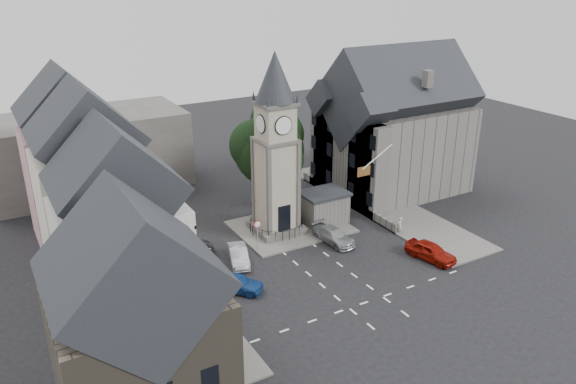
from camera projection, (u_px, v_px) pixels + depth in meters
ground at (324, 269)px, 44.97m from camera, size 120.00×120.00×0.00m
pavement_west at (149, 275)px, 44.00m from camera, size 6.00×30.00×0.14m
pavement_east at (380, 204)px, 56.91m from camera, size 6.00×26.00×0.14m
central_island at (290, 227)px, 52.06m from camera, size 10.00×8.00×0.16m
road_markings at (366, 302)px, 40.55m from camera, size 20.00×8.00×0.01m
clock_tower at (276, 146)px, 48.33m from camera, size 4.86×4.86×16.25m
stone_shelter at (324, 207)px, 52.63m from camera, size 4.30×3.30×3.08m
town_tree at (269, 141)px, 53.71m from camera, size 7.20×7.20×10.80m
warning_sign_post at (257, 229)px, 47.10m from camera, size 0.70×0.19×2.85m
terrace_pink at (73, 166)px, 48.19m from camera, size 8.10×7.60×12.80m
terrace_cream at (93, 197)px, 41.77m from camera, size 8.10×7.60×12.80m
terrace_tudor at (122, 245)px, 35.49m from camera, size 8.10×7.60×12.00m
building_sw_stone at (140, 340)px, 27.89m from camera, size 8.60×7.60×10.40m
backdrop_west at (89, 151)px, 60.42m from camera, size 20.00×10.00×8.00m
east_building at (393, 133)px, 58.64m from camera, size 14.40×11.40×12.60m
east_boundary_wall at (346, 200)px, 57.08m from camera, size 0.40×16.00×0.90m
flagpole at (377, 157)px, 49.24m from camera, size 3.68×0.10×2.74m
car_west_blue at (236, 283)px, 41.74m from camera, size 4.10×4.09×1.41m
car_west_silver at (195, 311)px, 38.32m from camera, size 4.23×1.63×1.37m
car_west_grey at (186, 248)px, 46.97m from camera, size 4.97×3.29×1.27m
car_island_silver at (238, 255)px, 45.71m from camera, size 2.53×4.28×1.33m
car_island_east at (334, 235)px, 49.10m from camera, size 2.33×4.66×1.30m
car_east_red at (431, 251)px, 46.20m from camera, size 2.71×4.66×1.49m
pedestrian at (400, 225)px, 50.62m from camera, size 0.69×0.57×1.63m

